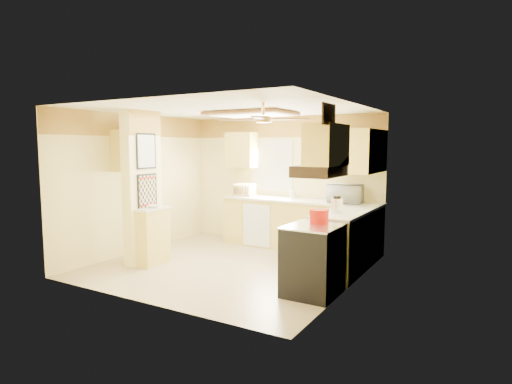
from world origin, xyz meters
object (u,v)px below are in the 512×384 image
Objects in this scene: kettle at (337,205)px; stove at (313,260)px; bowl at (154,206)px; dutch_oven at (319,216)px; microwave at (345,194)px.

stove is at bearing -88.57° from kettle.
bowl reaches higher than stove.
bowl is 2.77m from dutch_oven.
bowl is at bearing -175.79° from dutch_oven.
kettle is at bearing 91.43° from stove.
kettle is (-0.01, 0.74, 0.05)m from dutch_oven.
dutch_oven is 1.06× the size of kettle.
microwave is 3.28m from bowl.
microwave is 3.11× the size of bowl.
microwave reaches higher than kettle.
kettle is (0.27, -1.20, -0.04)m from microwave.
stove is at bearing -87.05° from dutch_oven.
stove is 2.82m from bowl.
bowl is (-2.77, 0.00, 0.50)m from stove.
microwave is 2.13× the size of dutch_oven.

